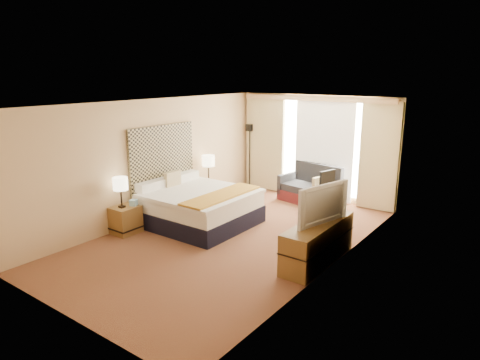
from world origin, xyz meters
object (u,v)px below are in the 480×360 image
Objects in this scene: loveseat at (311,190)px; desk_chair at (321,198)px; nightstand_right at (207,192)px; lamp_left at (120,184)px; media_dresser at (318,242)px; bed at (198,206)px; lamp_right at (208,161)px; nightstand_left at (126,220)px; floor_lamp at (250,143)px; television at (318,202)px.

desk_chair reaches higher than loveseat.
lamp_left reaches higher than nightstand_right.
media_dresser is at bearing 16.89° from lamp_left.
nightstand_right is 1.48m from bed.
lamp_right is (0.02, 2.61, 0.02)m from lamp_left.
bed is 3.49× the size of lamp_left.
media_dresser is at bearing 15.84° from nightstand_left.
bed reaches higher than media_dresser.
lamp_left is at bearing -85.94° from nightstand_left.
floor_lamp is 4.92m from television.
nightstand_right is (0.00, 2.50, 0.00)m from nightstand_left.
bed is at bearing -56.77° from nightstand_right.
nightstand_left is 4.46m from floor_lamp.
floor_lamp reaches higher than nightstand_right.
media_dresser is 0.84× the size of bed.
bed is 1.89× the size of desk_chair.
desk_chair is (-0.90, 1.99, 0.15)m from media_dresser.
lamp_left is (-2.02, -4.16, 0.72)m from loveseat.
floor_lamp reaches higher than nightstand_left.
desk_chair is 2.19m from television.
floor_lamp reaches higher than loveseat.
loveseat is 1.32m from desk_chair.
desk_chair is 4.21m from lamp_left.
nightstand_right is 0.85× the size of lamp_right.
loveseat is (-1.67, 3.04, -0.04)m from media_dresser.
floor_lamp is at bearing 90.93° from nightstand_right.
lamp_left reaches higher than bed.
lamp_left is 2.61m from lamp_right.
lamp_left is at bearing -90.34° from lamp_right.
nightstand_right is at bearing 83.69° from television.
lamp_right is at bearing 157.92° from media_dresser.
media_dresser is 1.02× the size of floor_lamp.
bed is 1.32× the size of loveseat.
floor_lamp is (-3.73, 3.30, 0.90)m from media_dresser.
lamp_left is (-3.69, -1.12, 0.67)m from media_dresser.
lamp_right reaches higher than nightstand_left.
floor_lamp is (-0.84, 3.08, 0.87)m from bed.
bed is at bearing 57.42° from nightstand_left.
television reaches higher than lamp_right.
floor_lamp reaches higher than lamp_right.
bed is at bearing -58.32° from lamp_right.
nightstand_right is 0.47× the size of television.
television reaches higher than desk_chair.
media_dresser is 1.55× the size of television.
desk_chair is at bearing -24.93° from floor_lamp.
bed is 1.64m from lamp_right.
lamp_right is (0.05, -1.81, -0.20)m from floor_lamp.
bed is at bearing -74.79° from floor_lamp.
loveseat is at bearing -7.14° from floor_lamp.
desk_chair is 0.97× the size of television.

